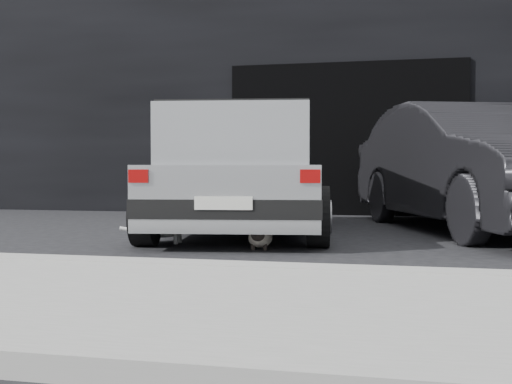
% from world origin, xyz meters
% --- Properties ---
extents(ground, '(80.00, 80.00, 0.00)m').
position_xyz_m(ground, '(0.00, 0.00, 0.00)').
color(ground, black).
rests_on(ground, ground).
extents(building_facade, '(34.00, 4.00, 5.00)m').
position_xyz_m(building_facade, '(1.00, 6.00, 2.50)').
color(building_facade, black).
rests_on(building_facade, ground).
extents(garage_opening, '(4.00, 0.10, 2.60)m').
position_xyz_m(garage_opening, '(1.00, 3.99, 1.30)').
color(garage_opening, black).
rests_on(garage_opening, ground).
extents(curb, '(18.00, 0.25, 0.12)m').
position_xyz_m(curb, '(1.00, -2.60, 0.06)').
color(curb, gray).
rests_on(curb, ground).
extents(sidewalk, '(18.00, 2.20, 0.11)m').
position_xyz_m(sidewalk, '(1.00, -3.80, 0.06)').
color(sidewalk, gray).
rests_on(sidewalk, ground).
extents(silver_hatchback, '(2.48, 4.30, 1.50)m').
position_xyz_m(silver_hatchback, '(0.04, 0.58, 0.82)').
color(silver_hatchback, '#ABAEB0').
rests_on(silver_hatchback, ground).
extents(second_car, '(3.28, 5.27, 1.64)m').
position_xyz_m(second_car, '(2.85, 1.46, 0.82)').
color(second_car, black).
rests_on(second_car, ground).
extents(cat_siamese, '(0.29, 0.71, 0.25)m').
position_xyz_m(cat_siamese, '(0.56, -0.83, 0.11)').
color(cat_siamese, beige).
rests_on(cat_siamese, ground).
extents(cat_white, '(0.86, 0.32, 0.40)m').
position_xyz_m(cat_white, '(-0.53, -0.58, 0.19)').
color(cat_white, white).
rests_on(cat_white, ground).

